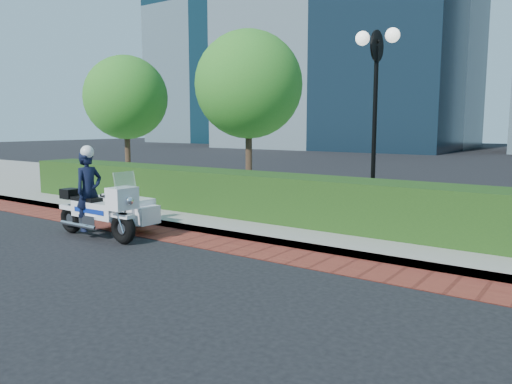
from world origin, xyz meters
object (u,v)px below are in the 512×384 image
Objects in this scene: lamppost at (375,93)px; tree_b at (249,85)px; police_motorcycle at (106,204)px; tree_a at (126,98)px.

lamppost is 0.86× the size of tree_b.
lamppost is 1.84× the size of police_motorcycle.
police_motorcycle is at bearing -84.44° from tree_b.
tree_b is at bearing 0.00° from tree_a.
tree_b is (-4.50, 1.30, 0.48)m from lamppost.
police_motorcycle is at bearing -131.60° from lamppost.
lamppost is at bearing -16.11° from tree_b.
tree_b reaches higher than tree_a.
police_motorcycle is (-3.94, -4.44, -2.32)m from lamppost.
police_motorcycle is (6.06, -5.74, -2.59)m from tree_a.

